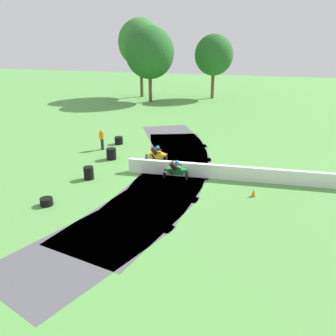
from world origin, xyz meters
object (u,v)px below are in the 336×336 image
Objects in this scene: tire_stack_far at (119,140)px; tire_stack_mid_a at (89,173)px; motorcycle_chase_yellow at (157,155)px; tire_stack_mid_b at (111,154)px; traffic_cone at (254,193)px; track_marshal at (102,139)px; motorcycle_lead_green at (176,170)px; tire_stack_near at (47,202)px.

tire_stack_mid_a is at bearing -81.78° from tire_stack_far.
motorcycle_chase_yellow is 2.10× the size of tire_stack_mid_b.
traffic_cone is at bearing 0.13° from tire_stack_mid_a.
track_marshal reaches higher than tire_stack_mid_a.
track_marshal reaches higher than motorcycle_lead_green.
motorcycle_chase_yellow is 5.41m from track_marshal.
tire_stack_mid_b is (-3.44, 0.03, -0.24)m from motorcycle_chase_yellow.
motorcycle_lead_green is 2.52× the size of tire_stack_near.
tire_stack_near is 11.40m from tire_stack_far.
tire_stack_near is 1.01× the size of tire_stack_far.
motorcycle_lead_green is 3.83× the size of traffic_cone.
tire_stack_mid_b is at bearing 179.50° from motorcycle_chase_yellow.
tire_stack_mid_b reaches higher than traffic_cone.
motorcycle_chase_yellow is at bearing -21.29° from track_marshal.
motorcycle_chase_yellow is 2.52× the size of tire_stack_near.
motorcycle_lead_green is 7.78m from tire_stack_near.
tire_stack_mid_b is (-5.43, 2.54, -0.23)m from motorcycle_lead_green.
motorcycle_lead_green reaches higher than traffic_cone.
tire_stack_mid_b is 10.86m from traffic_cone.
motorcycle_chase_yellow reaches higher than tire_stack_far.
tire_stack_mid_a is (0.50, 3.88, 0.20)m from tire_stack_near.
tire_stack_mid_b is 2.54m from track_marshal.
track_marshal reaches higher than traffic_cone.
motorcycle_chase_yellow is at bearing -40.08° from tire_stack_far.
track_marshal reaches higher than motorcycle_chase_yellow.
tire_stack_mid_b is at bearing 87.41° from tire_stack_near.
track_marshal is at bearing 97.33° from tire_stack_near.
motorcycle_lead_green is 6.00m from tire_stack_mid_b.
track_marshal reaches higher than tire_stack_mid_b.
motorcycle_lead_green is 2.10× the size of tire_stack_mid_b.
motorcycle_chase_yellow is at bearing 150.53° from traffic_cone.
traffic_cone is at bearing -26.10° from track_marshal.
tire_stack_mid_a is at bearing -87.69° from tire_stack_mid_b.
traffic_cone is at bearing -20.63° from tire_stack_mid_b.
tire_stack_mid_a is at bearing 82.59° from tire_stack_near.
track_marshal is at bearing 153.90° from traffic_cone.
traffic_cone is at bearing -33.98° from tire_stack_far.
motorcycle_lead_green is at bearing 164.77° from traffic_cone.
tire_stack_near is at bearing -116.22° from motorcycle_chase_yellow.
tire_stack_near is 9.77m from track_marshal.
tire_stack_far reaches higher than traffic_cone.
motorcycle_lead_green is 1.00× the size of motorcycle_chase_yellow.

